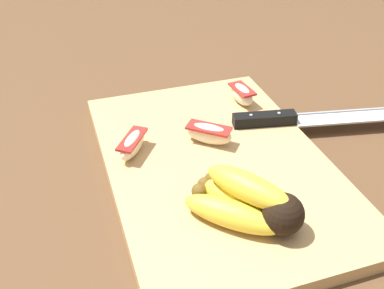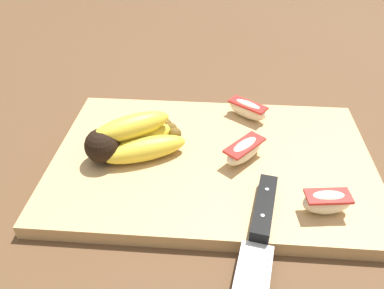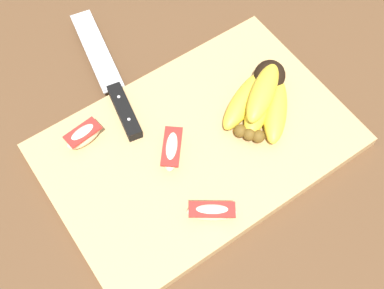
{
  "view_description": "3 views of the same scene",
  "coord_description": "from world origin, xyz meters",
  "px_view_note": "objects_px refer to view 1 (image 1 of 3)",
  "views": [
    {
      "loc": [
        0.49,
        -0.18,
        0.4
      ],
      "look_at": [
        -0.0,
        -0.01,
        0.04
      ],
      "focal_mm": 42.43,
      "sensor_mm": 36.0,
      "label": 1
    },
    {
      "loc": [
        0.01,
        0.45,
        0.37
      ],
      "look_at": [
        0.05,
        0.01,
        0.04
      ],
      "focal_mm": 36.24,
      "sensor_mm": 36.0,
      "label": 2
    },
    {
      "loc": [
        -0.2,
        -0.28,
        0.68
      ],
      "look_at": [
        -0.0,
        0.01,
        0.05
      ],
      "focal_mm": 46.49,
      "sensor_mm": 36.0,
      "label": 3
    }
  ],
  "objects_px": {
    "banana_bunch": "(249,201)",
    "apple_wedge_far": "(242,94)",
    "chefs_knife": "(294,118)",
    "apple_wedge_middle": "(133,144)",
    "apple_wedge_near": "(209,133)"
  },
  "relations": [
    {
      "from": "chefs_knife",
      "to": "banana_bunch",
      "type": "bearing_deg",
      "value": -41.92
    },
    {
      "from": "banana_bunch",
      "to": "apple_wedge_middle",
      "type": "height_order",
      "value": "banana_bunch"
    },
    {
      "from": "apple_wedge_middle",
      "to": "apple_wedge_near",
      "type": "bearing_deg",
      "value": 85.56
    },
    {
      "from": "chefs_knife",
      "to": "apple_wedge_middle",
      "type": "xyz_separation_m",
      "value": [
        0.0,
        -0.26,
        0.01
      ]
    },
    {
      "from": "banana_bunch",
      "to": "apple_wedge_far",
      "type": "height_order",
      "value": "banana_bunch"
    },
    {
      "from": "apple_wedge_middle",
      "to": "apple_wedge_far",
      "type": "relative_size",
      "value": 1.14
    },
    {
      "from": "chefs_knife",
      "to": "apple_wedge_far",
      "type": "relative_size",
      "value": 4.62
    },
    {
      "from": "banana_bunch",
      "to": "apple_wedge_far",
      "type": "xyz_separation_m",
      "value": [
        -0.26,
        0.1,
        -0.01
      ]
    },
    {
      "from": "apple_wedge_middle",
      "to": "apple_wedge_far",
      "type": "bearing_deg",
      "value": 112.78
    },
    {
      "from": "chefs_knife",
      "to": "apple_wedge_near",
      "type": "distance_m",
      "value": 0.15
    },
    {
      "from": "apple_wedge_near",
      "to": "apple_wedge_far",
      "type": "distance_m",
      "value": 0.13
    },
    {
      "from": "banana_bunch",
      "to": "apple_wedge_middle",
      "type": "relative_size",
      "value": 2.11
    },
    {
      "from": "apple_wedge_near",
      "to": "apple_wedge_middle",
      "type": "distance_m",
      "value": 0.11
    },
    {
      "from": "banana_bunch",
      "to": "apple_wedge_near",
      "type": "bearing_deg",
      "value": 177.42
    },
    {
      "from": "apple_wedge_middle",
      "to": "apple_wedge_far",
      "type": "xyz_separation_m",
      "value": [
        -0.09,
        0.21,
        0.0
      ]
    }
  ]
}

